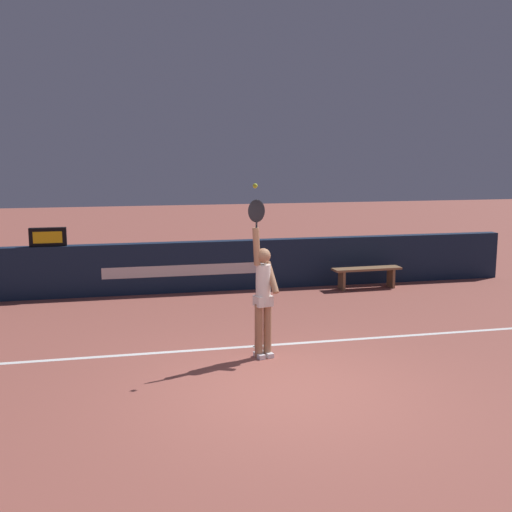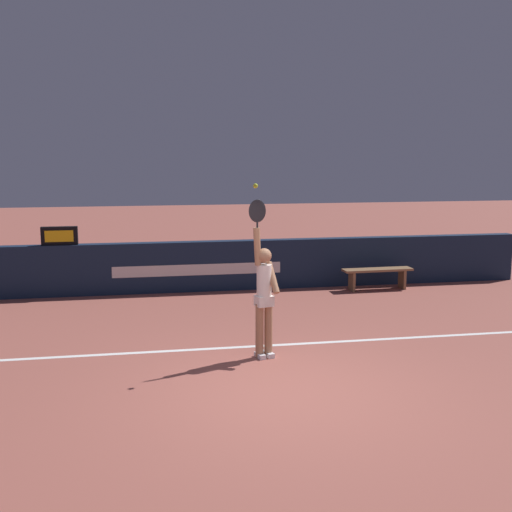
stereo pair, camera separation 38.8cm
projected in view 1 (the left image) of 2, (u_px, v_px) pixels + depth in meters
The scene contains 7 objects.
ground_plane at pixel (290, 391), 8.28m from camera, with size 60.00×60.00×0.00m, color #9C5246.
court_lines at pixel (308, 416), 7.51m from camera, with size 10.45×5.78×0.00m.
back_wall at pixel (214, 266), 14.29m from camera, with size 14.30×0.29×1.14m.
speed_display at pixel (48, 237), 13.39m from camera, with size 0.77×0.15×0.40m.
tennis_player at pixel (263, 293), 9.52m from camera, with size 0.47×0.38×2.44m.
tennis_ball at pixel (255, 186), 9.04m from camera, with size 0.07×0.07×0.07m.
courtside_bench_near at pixel (367, 272), 14.50m from camera, with size 1.63×0.41×0.49m.
Camera 1 is at (-2.17, -7.59, 3.12)m, focal length 43.97 mm.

